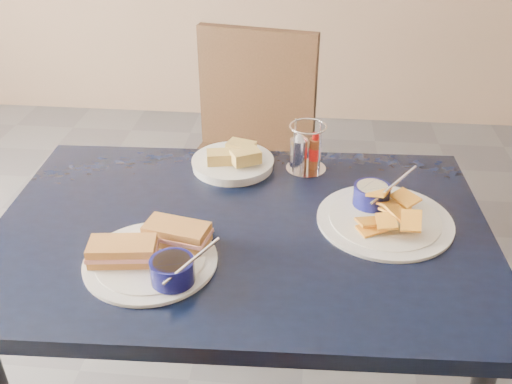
# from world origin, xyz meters

# --- Properties ---
(dining_table) EXTENTS (1.20, 0.82, 0.75)m
(dining_table) POSITION_xyz_m (-0.17, 0.15, 0.68)
(dining_table) COLOR black
(dining_table) RESTS_ON ground
(chair_far) EXTENTS (0.52, 0.51, 0.96)m
(chair_far) POSITION_xyz_m (-0.26, 0.98, 0.55)
(chair_far) COLOR black
(chair_far) RESTS_ON ground
(sandwich_plate) EXTENTS (0.31, 0.29, 0.12)m
(sandwich_plate) POSITION_xyz_m (-0.33, -0.01, 0.77)
(sandwich_plate) COLOR white
(sandwich_plate) RESTS_ON dining_table
(plantain_plate) EXTENTS (0.32, 0.32, 0.12)m
(plantain_plate) POSITION_xyz_m (0.16, 0.21, 0.77)
(plantain_plate) COLOR white
(plantain_plate) RESTS_ON dining_table
(bread_basket) EXTENTS (0.22, 0.22, 0.07)m
(bread_basket) POSITION_xyz_m (-0.22, 0.43, 0.77)
(bread_basket) COLOR white
(bread_basket) RESTS_ON dining_table
(condiment_caddy) EXTENTS (0.11, 0.11, 0.14)m
(condiment_caddy) POSITION_xyz_m (-0.03, 0.44, 0.81)
(condiment_caddy) COLOR silver
(condiment_caddy) RESTS_ON dining_table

